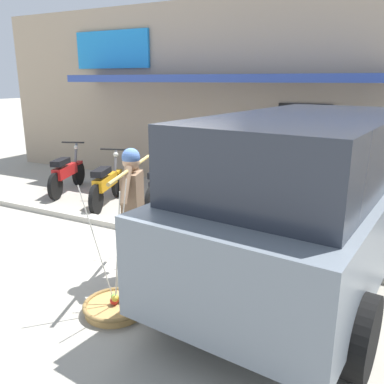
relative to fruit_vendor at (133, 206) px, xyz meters
The scene contains 11 objects.
ground_plane 1.32m from the fruit_vendor, 126.77° to the left, with size 90.00×90.00×0.00m, color #9E998C.
sidewalk_curb 1.77m from the fruit_vendor, 110.58° to the left, with size 20.00×0.24×0.10m, color #BAB4A5.
fruit_vendor is the anchor object (origin of this frame).
fruit_basket_left_side 1.20m from the fruit_vendor, 108.86° to the left, with size 0.71×0.71×1.45m.
fruit_basket_right_side 1.20m from the fruit_vendor, 70.82° to the right, with size 0.71×0.71×1.45m.
motorcycle_nearest_shop 4.64m from the fruit_vendor, 144.68° to the left, with size 0.77×1.73×1.09m.
motorcycle_second_in_row 3.34m from the fruit_vendor, 135.26° to the left, with size 0.74×1.75×1.09m.
motorcycle_third_in_row 3.05m from the fruit_vendor, 114.81° to the left, with size 0.57×1.80×1.09m.
parked_truck 2.14m from the fruit_vendor, 26.40° to the left, with size 2.55×4.97×2.10m.
storefront_building 7.37m from the fruit_vendor, 97.67° to the left, with size 13.00×6.00×4.20m.
wooden_crate 3.89m from the fruit_vendor, 65.11° to the left, with size 0.44×0.36×0.32m, color olive.
Camera 1 is at (3.36, -4.54, 2.47)m, focal length 37.66 mm.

